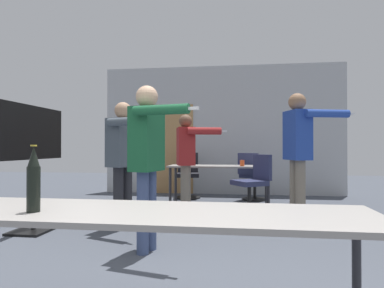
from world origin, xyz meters
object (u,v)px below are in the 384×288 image
person_near_casual (148,150)px  office_chair_far_left (253,185)px  office_chair_far_right (188,176)px  person_center_tall (186,154)px  beer_bottle (34,180)px  person_far_watching (298,144)px  office_chair_mid_tucked (253,178)px  person_left_plaid (124,152)px  tv_screen (34,151)px  drink_cup (242,163)px

person_near_casual → office_chair_far_left: bearing=167.1°
person_near_casual → office_chair_far_right: 3.79m
office_chair_far_left → person_near_casual: bearing=120.2°
person_center_tall → beer_bottle: size_ratio=4.57×
person_far_watching → office_chair_far_right: (-1.91, 2.15, -0.66)m
office_chair_mid_tucked → person_left_plaid: bearing=-91.2°
person_near_casual → beer_bottle: bearing=8.7°
person_far_watching → office_chair_far_right: person_far_watching is taller
person_center_tall → office_chair_far_left: 1.21m
person_center_tall → office_chair_far_left: (1.08, 0.21, -0.50)m
person_left_plaid → office_chair_mid_tucked: size_ratio=1.75×
person_left_plaid → beer_bottle: size_ratio=4.75×
tv_screen → person_center_tall: size_ratio=0.99×
person_center_tall → drink_cup: 1.14m
beer_bottle → person_near_casual: bearing=85.5°
tv_screen → person_near_casual: (1.66, -0.62, 0.02)m
person_left_plaid → beer_bottle: 2.74m
drink_cup → office_chair_far_right: bearing=139.7°
person_left_plaid → office_chair_mid_tucked: person_left_plaid is taller
person_near_casual → office_chair_mid_tucked: size_ratio=1.78×
person_near_casual → drink_cup: person_near_casual is taller
person_near_casual → tv_screen: bearing=-97.2°
office_chair_far_right → beer_bottle: size_ratio=2.70×
office_chair_far_left → drink_cup: (-0.17, 0.47, 0.33)m
person_near_casual → person_left_plaid: person_near_casual is taller
tv_screen → person_left_plaid: (1.06, 0.35, -0.01)m
person_near_casual → office_chair_far_right: (-0.17, 3.75, -0.58)m
person_center_tall → drink_cup: size_ratio=14.86×
person_near_casual → drink_cup: 2.96m
person_center_tall → beer_bottle: (-0.20, -3.85, -0.06)m
person_far_watching → office_chair_mid_tucked: (-0.56, 1.98, -0.66)m
office_chair_far_left → office_chair_far_right: bearing=8.9°
person_far_watching → office_chair_far_left: 1.15m
tv_screen → office_chair_far_right: bearing=-25.5°
person_near_casual → drink_cup: bearing=174.2°
person_near_casual → office_chair_mid_tucked: 3.80m
beer_bottle → office_chair_far_right: bearing=90.3°
person_center_tall → office_chair_mid_tucked: size_ratio=1.68×
person_far_watching → office_chair_far_right: 2.95m
office_chair_mid_tucked → beer_bottle: beer_bottle is taller
drink_cup → tv_screen: bearing=-140.4°
person_near_casual → office_chair_far_right: person_near_casual is taller
tv_screen → drink_cup: tv_screen is taller
office_chair_far_right → beer_bottle: beer_bottle is taller
person_near_casual → office_chair_far_left: 2.65m
person_left_plaid → beer_bottle: person_left_plaid is taller
tv_screen → person_far_watching: person_far_watching is taller
person_near_casual → person_center_tall: bearing=-168.4°
person_center_tall → person_near_casual: 2.12m
person_far_watching → beer_bottle: bearing=-45.4°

